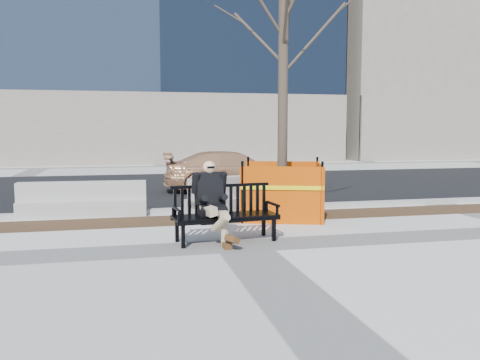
% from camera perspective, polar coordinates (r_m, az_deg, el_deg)
% --- Properties ---
extents(ground, '(120.00, 120.00, 0.00)m').
position_cam_1_polar(ground, '(8.69, 0.18, -7.48)').
color(ground, beige).
rests_on(ground, ground).
extents(mulch_strip, '(40.00, 1.20, 0.02)m').
position_cam_1_polar(mulch_strip, '(11.18, -2.81, -4.44)').
color(mulch_strip, '#47301C').
rests_on(mulch_strip, ground).
extents(asphalt_street, '(60.00, 10.40, 0.01)m').
position_cam_1_polar(asphalt_street, '(17.26, -6.37, -0.81)').
color(asphalt_street, black).
rests_on(asphalt_street, ground).
extents(curb, '(60.00, 0.25, 0.12)m').
position_cam_1_polar(curb, '(12.09, -3.59, -3.39)').
color(curb, '#9E9B93').
rests_on(curb, ground).
extents(bench, '(1.97, 0.89, 1.01)m').
position_cam_1_polar(bench, '(9.00, -1.65, -7.01)').
color(bench, black).
rests_on(bench, ground).
extents(seated_man, '(0.72, 1.09, 1.44)m').
position_cam_1_polar(seated_man, '(8.98, -3.30, -7.05)').
color(seated_man, black).
rests_on(seated_man, ground).
extents(tree_fence, '(3.35, 3.35, 6.66)m').
position_cam_1_polar(tree_fence, '(11.44, 4.79, -4.24)').
color(tree_fence, '#EC4A00').
rests_on(tree_fence, ground).
extents(sedan, '(4.51, 2.04, 1.28)m').
position_cam_1_polar(sedan, '(16.08, -0.82, -1.28)').
color(sedan, '#B17C55').
rests_on(sedan, ground).
extents(jersey_barrier_left, '(2.86, 0.70, 0.81)m').
position_cam_1_polar(jersey_barrier_left, '(12.02, -17.41, -4.00)').
color(jersey_barrier_left, '#AAA79F').
rests_on(jersey_barrier_left, ground).
extents(jersey_barrier_right, '(3.20, 1.87, 0.92)m').
position_cam_1_polar(jersey_barrier_right, '(11.95, 1.09, -3.79)').
color(jersey_barrier_right, gray).
rests_on(jersey_barrier_right, ground).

